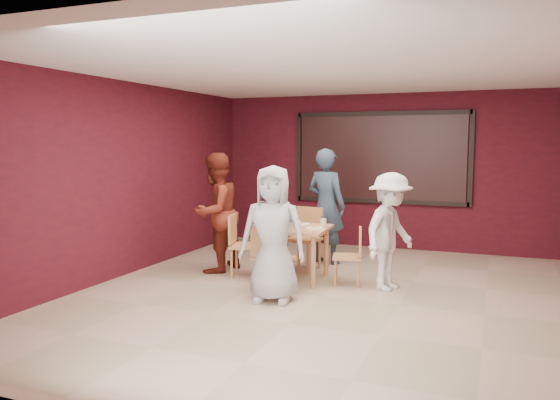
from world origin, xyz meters
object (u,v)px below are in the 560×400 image
at_px(diner_left, 216,212).
at_px(diner_back, 326,206).
at_px(dining_table, 294,234).
at_px(chair_left, 241,241).
at_px(chair_right, 352,253).
at_px(chair_front, 270,255).
at_px(chair_back, 306,234).
at_px(diner_right, 390,232).
at_px(diner_front, 273,234).

bearing_deg(diner_left, diner_back, 141.22).
distance_m(dining_table, chair_left, 0.81).
bearing_deg(chair_right, chair_front, -137.35).
bearing_deg(diner_back, chair_left, 72.27).
bearing_deg(chair_back, diner_back, 72.40).
xyz_separation_m(chair_back, diner_right, (1.41, -0.73, 0.24)).
distance_m(chair_left, diner_right, 2.15).
height_order(dining_table, diner_right, diner_right).
bearing_deg(chair_right, diner_back, 121.46).
relative_size(chair_front, diner_left, 0.50).
bearing_deg(chair_front, diner_front, -61.55).
height_order(chair_back, chair_right, chair_back).
relative_size(diner_back, diner_right, 1.19).
bearing_deg(chair_right, chair_back, 142.42).
height_order(chair_front, chair_back, chair_back).
bearing_deg(chair_back, diner_right, -27.33).
bearing_deg(diner_right, diner_back, 64.45).
bearing_deg(diner_left, chair_left, 85.35).
relative_size(diner_front, diner_back, 0.90).
bearing_deg(diner_front, diner_back, 82.21).
xyz_separation_m(dining_table, chair_back, (-0.07, 0.72, -0.13)).
xyz_separation_m(chair_left, diner_left, (-0.47, 0.13, 0.38)).
xyz_separation_m(chair_back, diner_left, (-1.19, -0.66, 0.36)).
xyz_separation_m(dining_table, diner_left, (-1.26, 0.06, 0.23)).
bearing_deg(chair_front, chair_back, 91.54).
bearing_deg(chair_front, diner_back, 86.48).
relative_size(dining_table, diner_left, 0.57).
height_order(chair_left, diner_right, diner_right).
xyz_separation_m(chair_left, diner_back, (0.89, 1.30, 0.41)).
bearing_deg(chair_left, chair_right, 3.18).
bearing_deg(chair_left, dining_table, 4.96).
height_order(chair_right, diner_back, diner_back).
height_order(diner_front, diner_left, diner_left).
xyz_separation_m(chair_front, diner_front, (0.16, -0.29, 0.32)).
distance_m(dining_table, diner_front, 1.09).
bearing_deg(chair_left, diner_back, 55.72).
height_order(chair_front, diner_back, diner_back).
distance_m(chair_right, diner_right, 0.61).
distance_m(chair_back, diner_left, 1.41).
height_order(diner_front, diner_right, diner_front).
xyz_separation_m(dining_table, diner_front, (0.13, -1.07, 0.17)).
relative_size(chair_front, chair_left, 1.00).
height_order(dining_table, chair_left, dining_table).
distance_m(dining_table, chair_front, 0.79).
relative_size(chair_back, diner_right, 0.61).
height_order(chair_right, diner_front, diner_front).
relative_size(chair_left, diner_front, 0.54).
xyz_separation_m(diner_front, diner_right, (1.22, 1.05, -0.06)).
relative_size(chair_front, diner_back, 0.49).
bearing_deg(diner_back, chair_right, 138.01).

